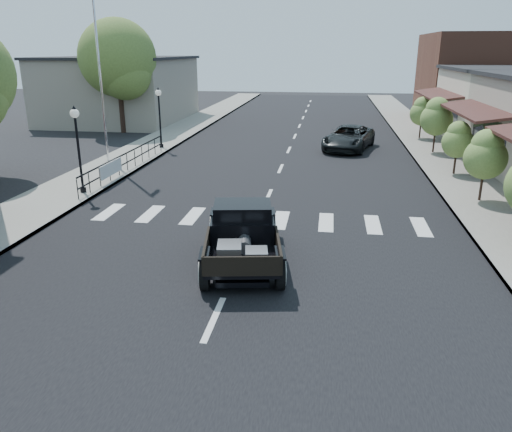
# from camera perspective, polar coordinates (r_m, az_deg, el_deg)

# --- Properties ---
(ground) EXTENTS (120.00, 120.00, 0.00)m
(ground) POSITION_cam_1_polar(r_m,az_deg,el_deg) (14.07, -2.07, -5.65)
(ground) COLOR black
(ground) RESTS_ON ground
(road) EXTENTS (14.00, 80.00, 0.02)m
(road) POSITION_cam_1_polar(r_m,az_deg,el_deg) (28.31, 3.43, 6.77)
(road) COLOR black
(road) RESTS_ON ground
(road_markings) EXTENTS (12.00, 60.00, 0.06)m
(road_markings) POSITION_cam_1_polar(r_m,az_deg,el_deg) (23.46, 2.34, 4.29)
(road_markings) COLOR silver
(road_markings) RESTS_ON ground
(sidewalk_left) EXTENTS (3.00, 80.00, 0.15)m
(sidewalk_left) POSITION_cam_1_polar(r_m,az_deg,el_deg) (30.22, -12.96, 7.21)
(sidewalk_left) COLOR gray
(sidewalk_left) RESTS_ON ground
(sidewalk_right) EXTENTS (3.00, 80.00, 0.15)m
(sidewalk_right) POSITION_cam_1_polar(r_m,az_deg,el_deg) (28.85, 20.59, 5.98)
(sidewalk_right) COLOR gray
(sidewalk_right) RESTS_ON ground
(low_building_left) EXTENTS (10.00, 12.00, 5.00)m
(low_building_left) POSITION_cam_1_polar(r_m,az_deg,el_deg) (44.29, -15.16, 13.68)
(low_building_left) COLOR gray
(low_building_left) RESTS_ON ground
(far_building_right) EXTENTS (11.00, 10.00, 7.00)m
(far_building_right) POSITION_cam_1_polar(r_m,az_deg,el_deg) (46.56, 25.57, 14.00)
(far_building_right) COLOR brown
(far_building_right) RESTS_ON ground
(railing) EXTENTS (0.08, 10.00, 1.00)m
(railing) POSITION_cam_1_polar(r_m,az_deg,el_deg) (25.12, -14.54, 6.19)
(railing) COLOR black
(railing) RESTS_ON sidewalk_left
(banner) EXTENTS (0.04, 2.20, 0.60)m
(banner) POSITION_cam_1_polar(r_m,az_deg,el_deg) (23.35, -16.17, 4.64)
(banner) COLOR silver
(banner) RESTS_ON sidewalk_left
(lamp_post_b) EXTENTS (0.36, 0.36, 3.51)m
(lamp_post_b) POSITION_cam_1_polar(r_m,az_deg,el_deg) (21.47, -19.61, 7.12)
(lamp_post_b) COLOR black
(lamp_post_b) RESTS_ON sidewalk_left
(lamp_post_c) EXTENTS (0.36, 0.36, 3.51)m
(lamp_post_c) POSITION_cam_1_polar(r_m,az_deg,el_deg) (30.55, -10.93, 10.95)
(lamp_post_c) COLOR black
(lamp_post_c) RESTS_ON sidewalk_left
(flagpole) EXTENTS (0.12, 0.12, 11.46)m
(flagpole) POSITION_cam_1_polar(r_m,az_deg,el_deg) (27.20, -17.67, 17.96)
(flagpole) COLOR silver
(flagpole) RESTS_ON sidewalk_left
(big_tree_far) EXTENTS (5.37, 5.37, 7.88)m
(big_tree_far) POSITION_cam_1_polar(r_m,az_deg,el_deg) (37.72, -15.39, 15.12)
(big_tree_far) COLOR #526A2D
(big_tree_far) RESTS_ON ground
(small_tree_b) EXTENTS (1.60, 1.60, 2.67)m
(small_tree_b) POSITION_cam_1_polar(r_m,az_deg,el_deg) (21.10, 24.61, 5.15)
(small_tree_b) COLOR olive
(small_tree_b) RESTS_ON sidewalk_right
(small_tree_c) EXTENTS (1.43, 1.43, 2.39)m
(small_tree_c) POSITION_cam_1_polar(r_m,az_deg,el_deg) (25.34, 21.96, 7.15)
(small_tree_c) COLOR olive
(small_tree_c) RESTS_ON sidewalk_right
(small_tree_d) EXTENTS (1.79, 1.79, 2.98)m
(small_tree_d) POSITION_cam_1_polar(r_m,az_deg,el_deg) (30.39, 19.85, 9.65)
(small_tree_d) COLOR olive
(small_tree_d) RESTS_ON sidewalk_right
(small_tree_e) EXTENTS (1.55, 1.55, 2.58)m
(small_tree_e) POSITION_cam_1_polar(r_m,az_deg,el_deg) (35.10, 18.37, 10.53)
(small_tree_e) COLOR olive
(small_tree_e) RESTS_ON sidewalk_right
(hotrod_pickup) EXTENTS (3.10, 5.25, 1.71)m
(hotrod_pickup) POSITION_cam_1_polar(r_m,az_deg,el_deg) (13.99, -1.54, -2.01)
(hotrod_pickup) COLOR black
(hotrod_pickup) RESTS_ON ground
(second_car) EXTENTS (3.57, 5.52, 1.42)m
(second_car) POSITION_cam_1_polar(r_m,az_deg,el_deg) (30.77, 10.55, 8.76)
(second_car) COLOR black
(second_car) RESTS_ON ground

